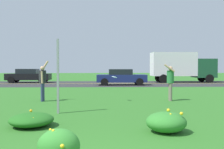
{
  "coord_description": "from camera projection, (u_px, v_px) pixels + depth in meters",
  "views": [
    {
      "loc": [
        0.3,
        -3.27,
        1.63
      ],
      "look_at": [
        0.73,
        8.54,
        1.3
      ],
      "focal_mm": 42.87,
      "sensor_mm": 36.0,
      "label": 1
    }
  ],
  "objects": [
    {
      "name": "frisbee_pale_blue",
      "position": [
        114.0,
        77.0,
        12.71
      ],
      "size": [
        0.25,
        0.25,
        0.1
      ],
      "color": "#ADD6E5"
    },
    {
      "name": "car_navy_center_right",
      "position": [
        121.0,
        77.0,
        24.36
      ],
      "size": [
        4.5,
        2.0,
        1.45
      ],
      "color": "navy",
      "rests_on": "ground"
    },
    {
      "name": "highway_center_stripe",
      "position": [
        99.0,
        84.0,
        26.4
      ],
      "size": [
        120.0,
        0.16,
        0.0
      ],
      "primitive_type": "cube",
      "color": "yellow",
      "rests_on": "ground"
    },
    {
      "name": "sign_post_near_path",
      "position": [
        58.0,
        76.0,
        9.39
      ],
      "size": [
        0.07,
        0.1,
        2.62
      ],
      "color": "#93969B",
      "rests_on": "ground"
    },
    {
      "name": "daylily_clump_near_camera",
      "position": [
        32.0,
        120.0,
        7.34
      ],
      "size": [
        1.21,
        1.28,
        0.39
      ],
      "color": "#23661E",
      "rests_on": "ground"
    },
    {
      "name": "person_thrower_dark_shirt",
      "position": [
        43.0,
        80.0,
        12.73
      ],
      "size": [
        0.43,
        0.49,
        1.95
      ],
      "color": "#232328",
      "rests_on": "ground"
    },
    {
      "name": "daylily_clump_mid_right",
      "position": [
        166.0,
        122.0,
        6.68
      ],
      "size": [
        1.01,
        1.02,
        0.58
      ],
      "color": "#337F2D",
      "rests_on": "ground"
    },
    {
      "name": "ground_plane",
      "position": [
        97.0,
        96.0,
        14.85
      ],
      "size": [
        120.0,
        120.0,
        0.0
      ],
      "primitive_type": "plane",
      "color": "#2D6B23"
    },
    {
      "name": "highway_strip",
      "position": [
        99.0,
        84.0,
        26.4
      ],
      "size": [
        120.0,
        9.29,
        0.01
      ],
      "primitive_type": "cube",
      "color": "#2D2D30",
      "rests_on": "ground"
    },
    {
      "name": "person_catcher_green_shirt",
      "position": [
        170.0,
        80.0,
        12.92
      ],
      "size": [
        0.53,
        0.49,
        1.78
      ],
      "color": "#287038",
      "rests_on": "ground"
    },
    {
      "name": "car_black_center_left",
      "position": [
        28.0,
        76.0,
        28.19
      ],
      "size": [
        4.5,
        2.0,
        1.45
      ],
      "color": "black",
      "rests_on": "ground"
    },
    {
      "name": "daylily_clump_mid_left",
      "position": [
        59.0,
        146.0,
        4.52
      ],
      "size": [
        0.72,
        0.66,
        0.6
      ],
      "color": "#337F2D",
      "rests_on": "ground"
    },
    {
      "name": "box_truck_dark_green",
      "position": [
        181.0,
        66.0,
        28.76
      ],
      "size": [
        6.7,
        2.46,
        3.2
      ],
      "color": "#194C2D",
      "rests_on": "ground"
    }
  ]
}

